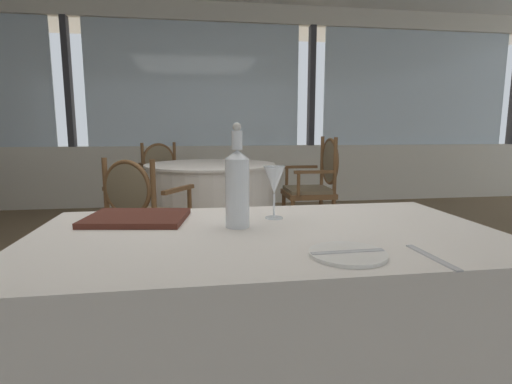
# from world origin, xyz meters

# --- Properties ---
(ground_plane) EXTENTS (13.87, 13.87, 0.00)m
(ground_plane) POSITION_xyz_m (0.00, 0.00, 0.00)
(ground_plane) COLOR #756047
(window_wall_far) EXTENTS (10.67, 0.14, 2.80)m
(window_wall_far) POSITION_xyz_m (-0.00, 3.58, 1.12)
(window_wall_far) COLOR silver
(window_wall_far) RESTS_ON ground_plane
(foreground_table) EXTENTS (1.48, 0.82, 0.76)m
(foreground_table) POSITION_xyz_m (0.21, -0.93, 0.38)
(foreground_table) COLOR white
(foreground_table) RESTS_ON ground_plane
(side_plate) EXTENTS (0.20, 0.20, 0.01)m
(side_plate) POSITION_xyz_m (0.37, -1.20, 0.77)
(side_plate) COLOR white
(side_plate) RESTS_ON foreground_table
(butter_knife) EXTENTS (0.19, 0.02, 0.00)m
(butter_knife) POSITION_xyz_m (0.37, -1.20, 0.77)
(butter_knife) COLOR silver
(butter_knife) RESTS_ON foreground_table
(dinner_fork) EXTENTS (0.03, 0.20, 0.00)m
(dinner_fork) POSITION_xyz_m (0.57, -1.24, 0.76)
(dinner_fork) COLOR silver
(dinner_fork) RESTS_ON foreground_table
(water_bottle) EXTENTS (0.08, 0.08, 0.34)m
(water_bottle) POSITION_xyz_m (0.12, -0.85, 0.90)
(water_bottle) COLOR white
(water_bottle) RESTS_ON foreground_table
(wine_glass) EXTENTS (0.08, 0.08, 0.19)m
(wine_glass) POSITION_xyz_m (0.27, -0.75, 0.90)
(wine_glass) COLOR white
(wine_glass) RESTS_ON foreground_table
(menu_book) EXTENTS (0.37, 0.31, 0.02)m
(menu_book) POSITION_xyz_m (-0.22, -0.71, 0.77)
(menu_book) COLOR #512319
(menu_book) RESTS_ON foreground_table
(background_table_0) EXTENTS (1.23, 1.23, 0.76)m
(background_table_0) POSITION_xyz_m (0.12, 1.60, 0.38)
(background_table_0) COLOR white
(background_table_0) RESTS_ON ground_plane
(dining_chair_0_0) EXTENTS (0.47, 0.54, 1.01)m
(dining_chair_0_0) POSITION_xyz_m (1.17, 1.59, 0.59)
(dining_chair_0_0) COLOR brown
(dining_chair_0_0) RESTS_ON ground_plane
(dining_chair_0_1) EXTENTS (0.65, 0.63, 0.93)m
(dining_chair_0_1) POSITION_xyz_m (-0.39, 2.50, 0.56)
(dining_chair_0_1) COLOR brown
(dining_chair_0_1) RESTS_ON ground_plane
(dining_chair_0_2) EXTENTS (0.65, 0.63, 0.89)m
(dining_chair_0_2) POSITION_xyz_m (-0.41, 0.71, 0.52)
(dining_chair_0_2) COLOR brown
(dining_chair_0_2) RESTS_ON ground_plane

